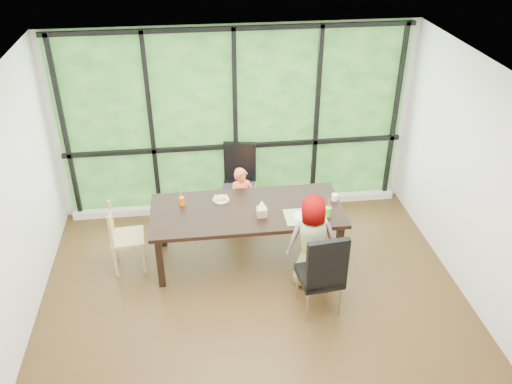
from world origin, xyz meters
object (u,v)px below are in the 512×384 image
at_px(chair_window_leather, 239,183).
at_px(white_mug, 335,197).
at_px(child_toddler, 242,201).
at_px(plate_far, 221,200).
at_px(chair_interior_leather, 320,271).
at_px(green_cup, 328,212).
at_px(dining_table, 247,234).
at_px(orange_cup, 182,201).
at_px(child_older, 312,242).
at_px(tissue_box, 262,212).
at_px(plate_near, 304,216).
at_px(chair_end_beech, 127,237).

bearing_deg(chair_window_leather, white_mug, -29.27).
xyz_separation_m(child_toddler, white_mug, (1.13, -0.55, 0.30)).
xyz_separation_m(chair_window_leather, plate_far, (-0.31, -0.78, 0.22)).
relative_size(chair_interior_leather, child_toddler, 1.11).
bearing_deg(green_cup, dining_table, 163.49).
bearing_deg(orange_cup, white_mug, -3.95).
height_order(chair_interior_leather, child_older, child_older).
distance_m(plate_far, tissue_box, 0.63).
xyz_separation_m(chair_window_leather, child_toddler, (-0.00, -0.41, -0.05)).
bearing_deg(chair_interior_leather, green_cup, -114.95).
relative_size(chair_window_leather, green_cup, 8.65).
xyz_separation_m(plate_far, tissue_box, (0.47, -0.42, 0.05)).
bearing_deg(tissue_box, chair_window_leather, 97.72).
xyz_separation_m(plate_near, orange_cup, (-1.47, 0.46, 0.05)).
distance_m(green_cup, white_mug, 0.40).
height_order(child_older, orange_cup, child_older).
xyz_separation_m(dining_table, chair_end_beech, (-1.50, 0.01, 0.08)).
distance_m(chair_interior_leather, white_mug, 1.21).
bearing_deg(orange_cup, child_toddler, 27.54).
bearing_deg(chair_interior_leather, tissue_box, -64.21).
relative_size(chair_interior_leather, chair_end_beech, 1.20).
bearing_deg(green_cup, white_mug, 63.68).
relative_size(chair_interior_leather, plate_near, 4.13).
xyz_separation_m(chair_end_beech, plate_near, (2.17, -0.26, 0.31)).
bearing_deg(child_older, chair_interior_leather, 90.50).
distance_m(plate_near, orange_cup, 1.54).
distance_m(chair_end_beech, plate_far, 1.26).
bearing_deg(green_cup, tissue_box, 171.64).
bearing_deg(chair_window_leather, green_cup, -42.97).
xyz_separation_m(dining_table, plate_near, (0.67, -0.26, 0.38)).
bearing_deg(plate_near, chair_window_leather, 117.45).
bearing_deg(chair_interior_leather, plate_near, -93.82).
height_order(plate_far, orange_cup, orange_cup).
distance_m(orange_cup, white_mug, 1.94).
xyz_separation_m(dining_table, chair_interior_leather, (0.70, -1.03, 0.17)).
bearing_deg(plate_near, chair_end_beech, 173.04).
bearing_deg(tissue_box, plate_far, 137.91).
xyz_separation_m(plate_far, plate_near, (0.97, -0.51, 0.00)).
xyz_separation_m(chair_window_leather, tissue_box, (0.16, -1.20, 0.26)).
distance_m(dining_table, plate_far, 0.55).
bearing_deg(child_older, chair_window_leather, -64.99).
bearing_deg(white_mug, chair_end_beech, -178.60).
bearing_deg(child_older, dining_table, -38.10).
height_order(chair_window_leather, green_cup, chair_window_leather).
bearing_deg(dining_table, plate_far, 140.06).
xyz_separation_m(chair_window_leather, green_cup, (0.96, -1.31, 0.27)).
xyz_separation_m(child_older, plate_near, (-0.04, 0.32, 0.15)).
xyz_separation_m(chair_end_beech, white_mug, (2.63, 0.06, 0.34)).
distance_m(plate_near, tissue_box, 0.52).
distance_m(plate_far, plate_near, 1.10).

